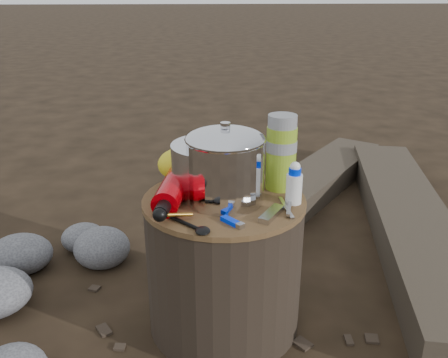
{
  "coord_description": "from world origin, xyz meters",
  "views": [
    {
      "loc": [
        -0.09,
        -1.25,
        0.98
      ],
      "look_at": [
        0.0,
        0.0,
        0.48
      ],
      "focal_mm": 39.08,
      "sensor_mm": 36.0,
      "label": 1
    }
  ],
  "objects": [
    {
      "name": "ground",
      "position": [
        0.0,
        0.0,
        0.0
      ],
      "size": [
        60.0,
        60.0,
        0.0
      ],
      "primitive_type": "plane",
      "color": "black",
      "rests_on": "ground"
    },
    {
      "name": "thermos",
      "position": [
        0.17,
        0.07,
        0.53
      ],
      "size": [
        0.09,
        0.09,
        0.22
      ],
      "primitive_type": "cylinder",
      "color": "#82A423",
      "rests_on": "stump"
    },
    {
      "name": "squeeze_bottle",
      "position": [
        0.19,
        -0.04,
        0.47
      ],
      "size": [
        0.04,
        0.04,
        0.11
      ],
      "primitive_type": "cylinder",
      "color": "white",
      "rests_on": "stump"
    },
    {
      "name": "travel_mug",
      "position": [
        0.08,
        0.18,
        0.48
      ],
      "size": [
        0.08,
        0.08,
        0.12
      ],
      "primitive_type": "cylinder",
      "color": "black",
      "rests_on": "stump"
    },
    {
      "name": "stuff_sack",
      "position": [
        -0.12,
        0.15,
        0.47
      ],
      "size": [
        0.15,
        0.12,
        0.1
      ],
      "primitive_type": "ellipsoid",
      "color": "yellow",
      "rests_on": "stump"
    },
    {
      "name": "log_main",
      "position": [
        0.8,
        0.49,
        0.07
      ],
      "size": [
        0.62,
        1.69,
        0.14
      ],
      "primitive_type": "cube",
      "rotation": [
        0.0,
        0.0,
        -0.21
      ],
      "color": "#372F25",
      "rests_on": "ground"
    },
    {
      "name": "multitool",
      "position": [
        0.11,
        -0.12,
        0.43
      ],
      "size": [
        0.08,
        0.1,
        0.01
      ],
      "primitive_type": "cube",
      "rotation": [
        0.0,
        0.0,
        -0.57
      ],
      "color": "#AFAFB4",
      "rests_on": "stump"
    },
    {
      "name": "pot_grabber",
      "position": [
        0.16,
        -0.08,
        0.43
      ],
      "size": [
        0.05,
        0.14,
        0.01
      ],
      "primitive_type": null,
      "rotation": [
        0.0,
        0.0,
        -0.09
      ],
      "color": "#AFAFB4",
      "rests_on": "stump"
    },
    {
      "name": "fuel_bottle",
      "position": [
        -0.14,
        -0.01,
        0.46
      ],
      "size": [
        0.12,
        0.31,
        0.07
      ],
      "primitive_type": null,
      "rotation": [
        0.0,
        0.0,
        -0.17
      ],
      "color": "#B10008",
      "rests_on": "stump"
    },
    {
      "name": "foil_windscreen",
      "position": [
        -0.03,
        0.05,
        0.49
      ],
      "size": [
        0.24,
        0.24,
        0.15
      ],
      "primitive_type": "cylinder",
      "color": "silver",
      "rests_on": "stump"
    },
    {
      "name": "food_pouch",
      "position": [
        -0.04,
        0.18,
        0.49
      ],
      "size": [
        0.11,
        0.04,
        0.14
      ],
      "primitive_type": "cube",
      "rotation": [
        0.0,
        0.0,
        -0.1
      ],
      "color": "#0D1757",
      "rests_on": "stump"
    },
    {
      "name": "rock_ring",
      "position": [
        -0.57,
        0.09,
        0.09
      ],
      "size": [
        0.41,
        0.9,
        0.18
      ],
      "primitive_type": null,
      "color": "#57575C",
      "rests_on": "ground"
    },
    {
      "name": "log_small",
      "position": [
        0.49,
        0.96,
        0.06
      ],
      "size": [
        1.04,
        1.21,
        0.11
      ],
      "primitive_type": "cube",
      "rotation": [
        0.0,
        0.0,
        -0.67
      ],
      "color": "#372F25",
      "rests_on": "ground"
    },
    {
      "name": "spork",
      "position": [
        -0.11,
        -0.15,
        0.43
      ],
      "size": [
        0.12,
        0.13,
        0.01
      ],
      "primitive_type": null,
      "rotation": [
        0.0,
        0.0,
        0.75
      ],
      "color": "black",
      "rests_on": "stump"
    },
    {
      "name": "stump",
      "position": [
        0.0,
        0.0,
        0.21
      ],
      "size": [
        0.46,
        0.46,
        0.42
      ],
      "primitive_type": "cylinder",
      "color": "black",
      "rests_on": "ground"
    },
    {
      "name": "camping_pot",
      "position": [
        0.0,
        -0.01,
        0.53
      ],
      "size": [
        0.21,
        0.21,
        0.21
      ],
      "primitive_type": "cylinder",
      "color": "silver",
      "rests_on": "stump"
    },
    {
      "name": "lighter",
      "position": [
        0.01,
        -0.16,
        0.43
      ],
      "size": [
        0.06,
        0.07,
        0.01
      ],
      "primitive_type": "cube",
      "rotation": [
        0.0,
        0.0,
        0.65
      ],
      "color": "#0029F0",
      "rests_on": "stump"
    }
  ]
}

